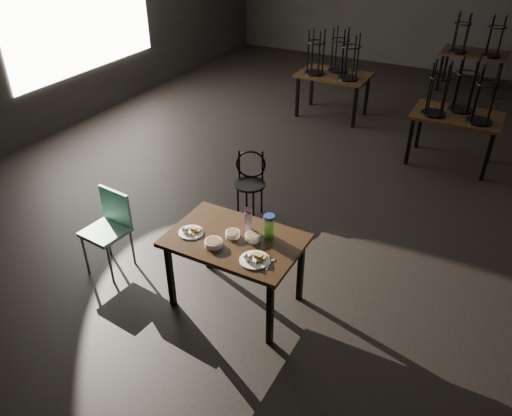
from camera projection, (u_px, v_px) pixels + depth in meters
The scene contains 15 objects.
room at pixel (373, 5), 5.42m from camera, with size 12.00×12.04×3.22m.
main_table at pixel (235, 246), 4.50m from camera, with size 1.20×0.80×0.75m.
plate_left at pixel (190, 231), 4.51m from camera, with size 0.23×0.23×0.07m.
plate_right at pixel (254, 259), 4.17m from camera, with size 0.26×0.26×0.08m.
bowl_near at pixel (233, 234), 4.47m from camera, with size 0.13×0.13×0.05m.
bowl_far at pixel (253, 237), 4.42m from camera, with size 0.14×0.14×0.06m.
bowl_big at pixel (213, 243), 4.35m from camera, with size 0.16×0.16×0.05m.
juice_carton at pixel (248, 220), 4.50m from camera, with size 0.08×0.08×0.25m.
water_bottle at pixel (269, 226), 4.42m from camera, with size 0.11×0.11×0.22m.
spoon at pixel (272, 261), 4.18m from camera, with size 0.04×0.18×0.01m.
bentwood_chair at pixel (250, 178), 5.97m from camera, with size 0.42×0.42×0.79m.
school_chair at pixel (110, 224), 5.06m from camera, with size 0.44×0.44×0.86m.
bg_table_left at pixel (334, 72), 8.47m from camera, with size 1.20×0.80×1.48m.
bg_table_right at pixel (458, 113), 6.91m from camera, with size 1.20×0.80×1.48m.
bg_table_far at pixel (475, 53), 9.61m from camera, with size 1.20×0.80×1.48m.
Camera 1 is at (1.53, -5.68, 3.37)m, focal length 35.00 mm.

